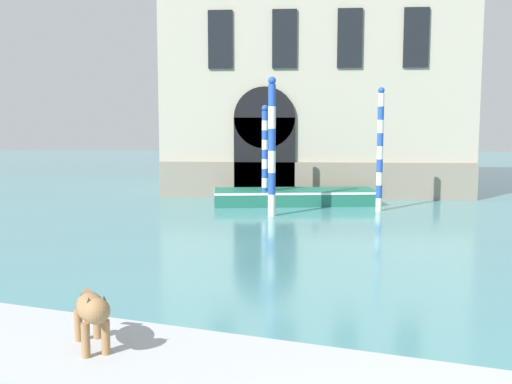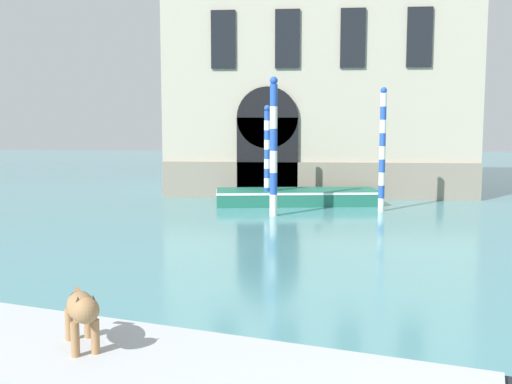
{
  "view_description": "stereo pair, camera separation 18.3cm",
  "coord_description": "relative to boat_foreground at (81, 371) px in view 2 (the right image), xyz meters",
  "views": [
    {
      "loc": [
        -1.67,
        -2.23,
        2.83
      ],
      "look_at": [
        -2.74,
        11.93,
        1.2
      ],
      "focal_mm": 42.0,
      "sensor_mm": 36.0,
      "label": 1
    },
    {
      "loc": [
        -1.49,
        -2.21,
        2.83
      ],
      "look_at": [
        -2.74,
        11.93,
        1.2
      ],
      "focal_mm": 42.0,
      "sensor_mm": 36.0,
      "label": 2
    }
  ],
  "objects": [
    {
      "name": "dog_on_deck",
      "position": [
        0.05,
        -0.04,
        0.67
      ],
      "size": [
        0.58,
        0.87,
        0.64
      ],
      "rotation": [
        0.0,
        0.0,
        -1.07
      ],
      "color": "#997047",
      "rests_on": "boat_foreground"
    },
    {
      "name": "boat_foreground",
      "position": [
        0.0,
        0.0,
        0.0
      ],
      "size": [
        8.62,
        4.27,
        0.54
      ],
      "rotation": [
        0.0,
        0.0,
        -0.28
      ],
      "color": "black",
      "rests_on": "ground_plane"
    },
    {
      "name": "mooring_pole_2",
      "position": [
        1.25,
        12.43,
        1.85
      ],
      "size": [
        0.24,
        0.24,
        4.23
      ],
      "color": "white",
      "rests_on": "ground_plane"
    },
    {
      "name": "mooring_pole_0",
      "position": [
        4.67,
        13.76,
        1.72
      ],
      "size": [
        0.21,
        0.21,
        3.98
      ],
      "color": "white",
      "rests_on": "ground_plane"
    },
    {
      "name": "boat_moored_near_palazzo",
      "position": [
        1.92,
        15.19,
        -0.01
      ],
      "size": [
        5.84,
        2.52,
        0.52
      ],
      "rotation": [
        0.0,
        0.0,
        0.14
      ],
      "color": "#1E6651",
      "rests_on": "ground_plane"
    },
    {
      "name": "mooring_pole_1",
      "position": [
        0.91,
        14.57,
        1.45
      ],
      "size": [
        0.21,
        0.21,
        3.45
      ],
      "color": "white",
      "rests_on": "ground_plane"
    },
    {
      "name": "palazzo_left",
      "position": [
        2.68,
        19.79,
        5.92
      ],
      "size": [
        11.92,
        6.13,
        12.47
      ],
      "color": "#B2A893",
      "rests_on": "ground_plane"
    }
  ]
}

